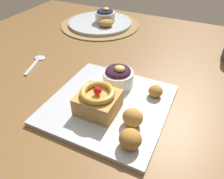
{
  "coord_description": "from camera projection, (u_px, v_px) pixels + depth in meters",
  "views": [
    {
      "loc": [
        0.25,
        -0.52,
        1.11
      ],
      "look_at": [
        0.06,
        -0.12,
        0.77
      ],
      "focal_mm": 34.77,
      "sensor_mm": 36.0,
      "label": 1
    }
  ],
  "objects": [
    {
      "name": "cake_slice",
      "position": [
        98.0,
        100.0,
        0.52
      ],
      "size": [
        0.1,
        0.09,
        0.07
      ],
      "rotation": [
        0.0,
        0.0,
        0.01
      ],
      "color": "tan",
      "rests_on": "front_plate"
    },
    {
      "name": "fritter_middle",
      "position": [
        133.0,
        117.0,
        0.48
      ],
      "size": [
        0.05,
        0.04,
        0.04
      ],
      "primitive_type": "ellipsoid",
      "color": "gold",
      "rests_on": "front_plate"
    },
    {
      "name": "back_pastry",
      "position": [
        106.0,
        22.0,
        0.94
      ],
      "size": [
        0.07,
        0.07,
        0.03
      ],
      "primitive_type": "ellipsoid",
      "color": "#B77F3D",
      "rests_on": "back_plate"
    },
    {
      "name": "back_ramekin",
      "position": [
        105.0,
        15.0,
        0.97
      ],
      "size": [
        0.09,
        0.09,
        0.07
      ],
      "color": "silver",
      "rests_on": "back_plate"
    },
    {
      "name": "fritter_front",
      "position": [
        156.0,
        91.0,
        0.57
      ],
      "size": [
        0.04,
        0.04,
        0.03
      ],
      "primitive_type": "ellipsoid",
      "color": "#BC7F38",
      "rests_on": "front_plate"
    },
    {
      "name": "spoon",
      "position": [
        37.0,
        62.0,
        0.74
      ],
      "size": [
        0.06,
        0.12,
        0.0
      ],
      "rotation": [
        0.0,
        0.0,
        1.87
      ],
      "color": "silver",
      "rests_on": "dining_table"
    },
    {
      "name": "woven_placemat",
      "position": [
        100.0,
        24.0,
        1.0
      ],
      "size": [
        0.36,
        0.36,
        0.0
      ],
      "primitive_type": "cylinder",
      "color": "#997A47",
      "rests_on": "dining_table"
    },
    {
      "name": "fritter_back",
      "position": [
        130.0,
        139.0,
        0.44
      ],
      "size": [
        0.05,
        0.05,
        0.04
      ],
      "primitive_type": "ellipsoid",
      "color": "#BC7F38",
      "rests_on": "front_plate"
    },
    {
      "name": "dining_table",
      "position": [
        111.0,
        93.0,
        0.74
      ],
      "size": [
        1.35,
        1.14,
        0.73
      ],
      "color": "brown",
      "rests_on": "ground_plane"
    },
    {
      "name": "back_plate",
      "position": [
        100.0,
        23.0,
        1.0
      ],
      "size": [
        0.29,
        0.29,
        0.01
      ],
      "primitive_type": "cylinder",
      "color": "silver",
      "rests_on": "woven_placemat"
    },
    {
      "name": "front_plate",
      "position": [
        109.0,
        104.0,
        0.56
      ],
      "size": [
        0.29,
        0.29,
        0.01
      ],
      "primitive_type": "cube",
      "color": "silver",
      "rests_on": "dining_table"
    },
    {
      "name": "berry_ramekin",
      "position": [
        118.0,
        76.0,
        0.6
      ],
      "size": [
        0.09,
        0.09,
        0.07
      ],
      "color": "white",
      "rests_on": "front_plate"
    }
  ]
}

